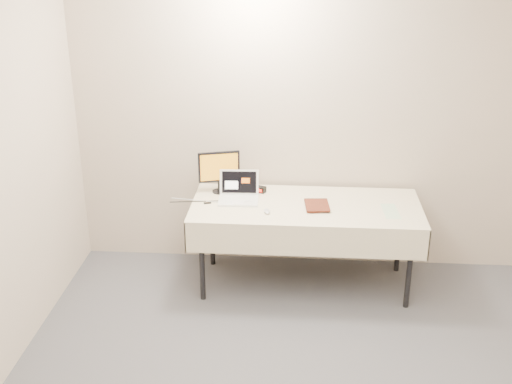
# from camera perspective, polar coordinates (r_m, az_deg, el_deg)

# --- Properties ---
(back_wall) EXTENTS (4.00, 0.10, 2.70)m
(back_wall) POSITION_cam_1_polar(r_m,az_deg,el_deg) (5.43, 4.67, 6.73)
(back_wall) COLOR beige
(back_wall) RESTS_ON ground
(table) EXTENTS (1.86, 0.81, 0.74)m
(table) POSITION_cam_1_polar(r_m,az_deg,el_deg) (5.23, 4.45, -1.75)
(table) COLOR black
(table) RESTS_ON ground
(laptop) EXTENTS (0.33, 0.28, 0.23)m
(laptop) POSITION_cam_1_polar(r_m,az_deg,el_deg) (5.28, -1.55, -0.08)
(laptop) COLOR white
(laptop) RESTS_ON table
(monitor) EXTENTS (0.34, 0.15, 0.36)m
(monitor) POSITION_cam_1_polar(r_m,az_deg,el_deg) (5.37, -3.31, 2.08)
(monitor) COLOR black
(monitor) RESTS_ON table
(book) EXTENTS (0.19, 0.04, 0.25)m
(book) POSITION_cam_1_polar(r_m,az_deg,el_deg) (5.11, 4.44, -0.06)
(book) COLOR maroon
(book) RESTS_ON table
(alarm_clock) EXTENTS (0.13, 0.10, 0.05)m
(alarm_clock) POSITION_cam_1_polar(r_m,az_deg,el_deg) (5.44, 0.24, 0.27)
(alarm_clock) COLOR black
(alarm_clock) RESTS_ON table
(clicker) EXTENTS (0.07, 0.10, 0.02)m
(clicker) POSITION_cam_1_polar(r_m,az_deg,el_deg) (5.05, 0.97, -1.72)
(clicker) COLOR silver
(clicker) RESTS_ON table
(paper_form) EXTENTS (0.13, 0.30, 0.00)m
(paper_form) POSITION_cam_1_polar(r_m,az_deg,el_deg) (5.19, 11.88, -1.68)
(paper_form) COLOR #B9DBAE
(paper_form) RESTS_ON table
(usb_dongle) EXTENTS (0.06, 0.03, 0.01)m
(usb_dongle) POSITION_cam_1_polar(r_m,az_deg,el_deg) (5.23, -4.34, -0.98)
(usb_dongle) COLOR black
(usb_dongle) RESTS_ON table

